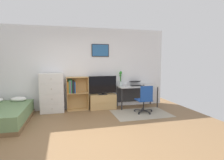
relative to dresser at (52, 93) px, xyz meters
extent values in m
plane|color=brown|center=(0.84, -2.15, -0.62)|extent=(7.20, 7.20, 0.00)
cube|color=white|center=(0.84, 0.28, 0.73)|extent=(6.12, 0.06, 2.70)
cube|color=black|center=(1.59, 0.23, 1.34)|extent=(0.59, 0.02, 0.42)
cube|color=#285B93|center=(1.59, 0.22, 1.34)|extent=(0.55, 0.01, 0.38)
cube|color=#9E937F|center=(2.63, -0.86, -0.61)|extent=(1.70, 1.20, 0.01)
ellipsoid|color=white|center=(-0.95, -0.07, -0.13)|extent=(0.45, 0.29, 0.14)
cube|color=silver|center=(0.00, 0.01, 0.00)|extent=(0.71, 0.42, 1.23)
cube|color=silver|center=(0.00, -0.21, -0.46)|extent=(0.67, 0.01, 0.29)
sphere|color=#A59E8C|center=(0.00, -0.23, -0.46)|extent=(0.03, 0.03, 0.03)
cube|color=silver|center=(0.00, -0.21, -0.15)|extent=(0.67, 0.01, 0.29)
sphere|color=#A59E8C|center=(0.00, -0.23, -0.15)|extent=(0.03, 0.03, 0.03)
cube|color=silver|center=(0.00, -0.21, 0.15)|extent=(0.67, 0.01, 0.29)
sphere|color=#A59E8C|center=(0.00, -0.23, 0.15)|extent=(0.03, 0.03, 0.03)
cube|color=silver|center=(0.00, -0.21, 0.46)|extent=(0.67, 0.01, 0.29)
sphere|color=#A59E8C|center=(0.00, -0.23, 0.46)|extent=(0.03, 0.03, 0.03)
cube|color=tan|center=(0.45, 0.07, -0.07)|extent=(0.02, 0.30, 1.09)
cube|color=tan|center=(1.13, 0.07, -0.07)|extent=(0.02, 0.30, 1.09)
cube|color=tan|center=(0.79, 0.07, -0.61)|extent=(0.69, 0.30, 0.02)
cube|color=tan|center=(0.79, 0.07, -0.05)|extent=(0.66, 0.30, 0.02)
cube|color=tan|center=(0.79, 0.07, 0.46)|extent=(0.66, 0.30, 0.02)
cube|color=tan|center=(0.79, 0.21, -0.07)|extent=(0.69, 0.01, 1.09)
cube|color=orange|center=(0.49, 0.01, 0.14)|extent=(0.03, 0.17, 0.37)
cube|color=#2D8C4C|center=(0.53, 0.03, 0.18)|extent=(0.03, 0.20, 0.44)
cube|color=#8C388C|center=(0.56, 0.04, 0.16)|extent=(0.02, 0.22, 0.41)
cube|color=#2D8C4C|center=(0.59, 0.03, 0.18)|extent=(0.03, 0.20, 0.44)
cube|color=black|center=(0.63, 0.02, 0.15)|extent=(0.03, 0.19, 0.39)
cube|color=black|center=(0.67, 0.02, 0.16)|extent=(0.04, 0.19, 0.40)
cube|color=#1E519E|center=(0.71, 0.04, 0.14)|extent=(0.03, 0.22, 0.36)
cube|color=orange|center=(0.74, 0.03, 0.15)|extent=(0.02, 0.21, 0.39)
cube|color=tan|center=(1.62, 0.02, -0.37)|extent=(0.87, 0.40, 0.49)
cube|color=tan|center=(1.62, -0.19, -0.37)|extent=(0.87, 0.01, 0.02)
cube|color=black|center=(1.62, 0.00, -0.12)|extent=(0.28, 0.16, 0.02)
cube|color=black|center=(1.62, 0.00, -0.09)|extent=(0.06, 0.04, 0.05)
cube|color=black|center=(1.62, 0.00, 0.21)|extent=(0.93, 0.02, 0.56)
cube|color=black|center=(1.62, -0.02, 0.21)|extent=(0.90, 0.01, 0.53)
cube|color=silver|center=(2.83, -0.07, 0.11)|extent=(1.35, 0.58, 0.03)
cube|color=#2D2D30|center=(2.18, -0.33, -0.26)|extent=(0.03, 0.03, 0.71)
cube|color=#2D2D30|center=(3.47, -0.33, -0.26)|extent=(0.03, 0.03, 0.71)
cube|color=#2D2D30|center=(2.18, 0.19, -0.26)|extent=(0.03, 0.03, 0.71)
cube|color=#2D2D30|center=(3.47, 0.19, -0.26)|extent=(0.03, 0.03, 0.71)
cube|color=#2D2D30|center=(2.83, 0.21, -0.23)|extent=(1.29, 0.02, 0.50)
cylinder|color=#232326|center=(3.03, -0.77, -0.59)|extent=(0.05, 0.05, 0.05)
cube|color=#232326|center=(2.89, -0.77, -0.55)|extent=(0.28, 0.03, 0.02)
cylinder|color=#232326|center=(2.84, -0.50, -0.59)|extent=(0.05, 0.05, 0.05)
cube|color=#232326|center=(2.79, -0.64, -0.55)|extent=(0.11, 0.28, 0.02)
cylinder|color=#232326|center=(2.52, -0.61, -0.59)|extent=(0.05, 0.05, 0.05)
cube|color=#232326|center=(2.64, -0.69, -0.55)|extent=(0.25, 0.19, 0.02)
cylinder|color=#232326|center=(2.53, -0.94, -0.59)|extent=(0.05, 0.05, 0.05)
cube|color=#232326|center=(2.64, -0.85, -0.55)|extent=(0.24, 0.19, 0.02)
cylinder|color=#232326|center=(2.84, -1.04, -0.59)|extent=(0.05, 0.05, 0.05)
cube|color=#232326|center=(2.80, -0.90, -0.55)|extent=(0.12, 0.28, 0.02)
cylinder|color=#232326|center=(2.75, -0.77, -0.39)|extent=(0.04, 0.04, 0.30)
cube|color=#1E479E|center=(2.75, -0.77, -0.22)|extent=(0.44, 0.44, 0.03)
cube|color=#1E479E|center=(2.75, -0.97, 0.02)|extent=(0.40, 0.04, 0.45)
cube|color=black|center=(2.81, -0.02, 0.13)|extent=(0.40, 0.28, 0.01)
cube|color=black|center=(2.81, -0.02, 0.14)|extent=(0.37, 0.26, 0.00)
cube|color=black|center=(2.82, 0.14, 0.25)|extent=(0.40, 0.27, 0.07)
cube|color=black|center=(2.82, 0.14, 0.26)|extent=(0.37, 0.24, 0.06)
ellipsoid|color=#262628|center=(3.07, -0.06, 0.14)|extent=(0.06, 0.10, 0.03)
cylinder|color=silver|center=(2.29, 0.13, 0.20)|extent=(0.09, 0.09, 0.16)
cylinder|color=#3D8438|center=(2.30, 0.13, 0.38)|extent=(0.01, 0.01, 0.42)
sphere|color=#308B2C|center=(2.30, 0.13, 0.59)|extent=(0.07, 0.07, 0.07)
cylinder|color=#3D8438|center=(2.29, 0.14, 0.38)|extent=(0.01, 0.01, 0.43)
sphere|color=#308B2C|center=(2.29, 0.14, 0.60)|extent=(0.07, 0.07, 0.07)
cylinder|color=#3D8438|center=(2.28, 0.13, 0.32)|extent=(0.01, 0.01, 0.31)
sphere|color=#308B2C|center=(2.28, 0.13, 0.48)|extent=(0.07, 0.07, 0.07)
cylinder|color=#3D8438|center=(2.27, 0.12, 0.37)|extent=(0.01, 0.01, 0.39)
sphere|color=#308B2C|center=(2.27, 0.12, 0.56)|extent=(0.07, 0.07, 0.07)
cylinder|color=#3D8438|center=(2.29, 0.11, 0.36)|extent=(0.01, 0.01, 0.38)
sphere|color=#308B2C|center=(2.29, 0.11, 0.55)|extent=(0.07, 0.07, 0.07)
cylinder|color=silver|center=(2.38, -0.14, 0.13)|extent=(0.06, 0.06, 0.01)
cylinder|color=silver|center=(2.38, -0.14, 0.18)|extent=(0.01, 0.01, 0.10)
cone|color=silver|center=(2.38, -0.14, 0.27)|extent=(0.07, 0.07, 0.07)
camera|label=1|loc=(0.32, -6.04, 1.01)|focal=29.99mm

